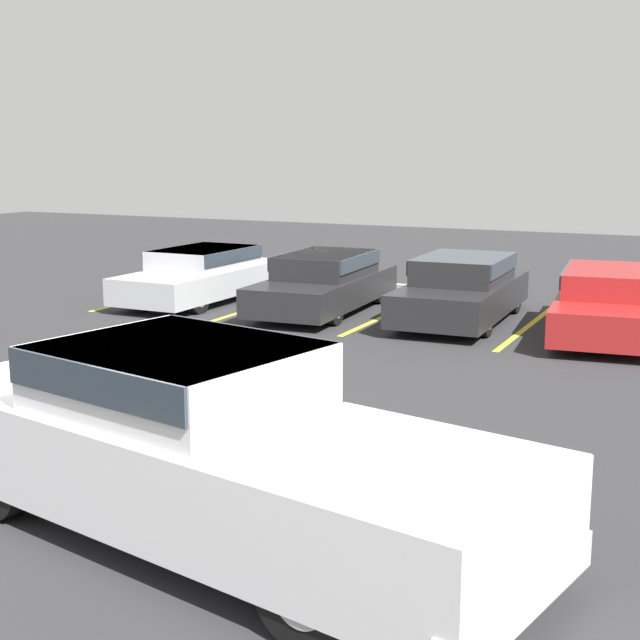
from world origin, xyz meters
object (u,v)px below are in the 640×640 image
Objects in this scene: parked_sedan_c at (462,287)px; pickup_truck at (207,444)px; parked_sedan_d at (611,300)px; parked_sedan_b at (325,280)px; wheel_stop_curb at (404,287)px; parked_sedan_a at (203,273)px.

pickup_truck is at bearing 2.84° from parked_sedan_c.
pickup_truck is 10.74m from parked_sedan_d.
parked_sedan_c reaches higher than parked_sedan_b.
pickup_truck is at bearing -76.49° from wheel_stop_curb.
parked_sedan_b is 1.04× the size of parked_sedan_c.
wheel_stop_curb is at bearing -144.97° from parked_sedan_c.
parked_sedan_a is 1.02× the size of parked_sedan_c.
parked_sedan_b is 3.44m from wheel_stop_curb.
pickup_truck is 1.36× the size of parked_sedan_b.
wheel_stop_curb is at bearing 115.27° from pickup_truck.
parked_sedan_a is (-6.87, 10.46, -0.22)m from pickup_truck.
parked_sedan_a is at bearing 135.03° from pickup_truck.
parked_sedan_c is at bearing 92.56° from parked_sedan_a.
pickup_truck reaches higher than parked_sedan_a.
parked_sedan_c is at bearing -52.87° from wheel_stop_curb.
parked_sedan_b is at bearing -98.89° from wheel_stop_curb.
pickup_truck is 14.27m from wheel_stop_curb.
parked_sedan_d reaches higher than parked_sedan_a.
parked_sedan_c reaches higher than parked_sedan_d.
parked_sedan_b is (3.01, 0.04, 0.01)m from parked_sedan_a.
pickup_truck is 1.42× the size of parked_sedan_c.
parked_sedan_b is at bearing 121.91° from pickup_truck.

